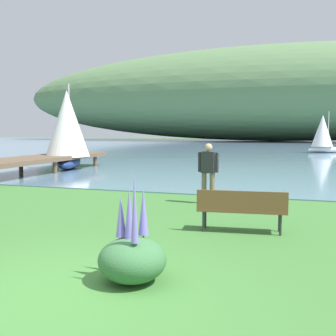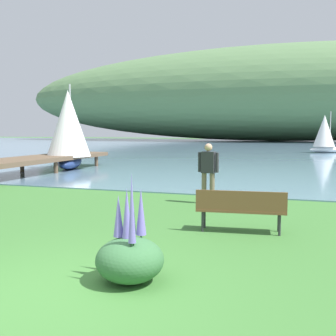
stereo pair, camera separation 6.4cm
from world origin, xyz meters
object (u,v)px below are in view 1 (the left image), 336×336
at_px(park_bench_near_camera, 242,207).
at_px(sailboat_nearest_to_shore, 323,133).
at_px(sailboat_toward_hillside, 67,129).
at_px(person_at_shoreline, 208,169).

relative_size(park_bench_near_camera, sailboat_nearest_to_shore, 0.49).
relative_size(park_bench_near_camera, sailboat_toward_hillside, 0.41).
height_order(park_bench_near_camera, person_at_shoreline, person_at_shoreline).
distance_m(sailboat_nearest_to_shore, sailboat_toward_hillside, 24.70).
height_order(person_at_shoreline, sailboat_nearest_to_shore, sailboat_nearest_to_shore).
distance_m(person_at_shoreline, sailboat_toward_hillside, 11.75).
height_order(person_at_shoreline, sailboat_toward_hillside, sailboat_toward_hillside).
bearing_deg(sailboat_toward_hillside, park_bench_near_camera, -44.73).
bearing_deg(park_bench_near_camera, sailboat_toward_hillside, 135.27).
xyz_separation_m(park_bench_near_camera, sailboat_nearest_to_shore, (3.19, 30.93, 1.27)).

